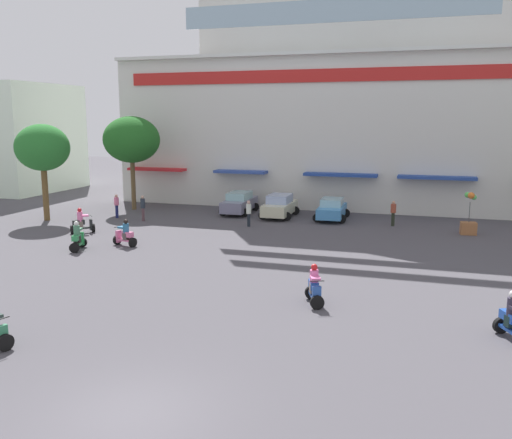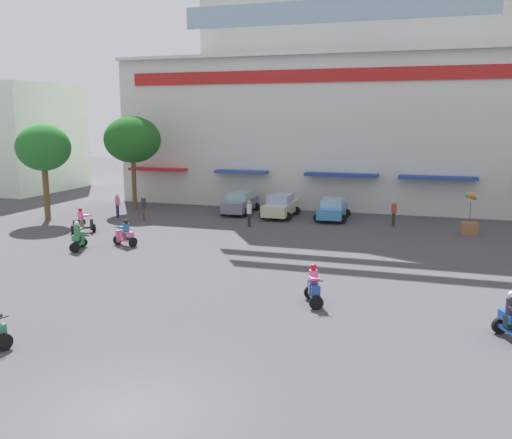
% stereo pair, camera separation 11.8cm
% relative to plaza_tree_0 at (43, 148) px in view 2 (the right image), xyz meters
% --- Properties ---
extents(ground_plane, '(128.00, 128.00, 0.00)m').
position_rel_plaza_tree_0_xyz_m(ground_plane, '(18.27, -7.75, -4.86)').
color(ground_plane, '#49464C').
extents(colonial_building, '(35.70, 15.20, 21.48)m').
position_rel_plaza_tree_0_xyz_m(colonial_building, '(18.27, 14.78, 4.46)').
color(colonial_building, silver).
rests_on(colonial_building, ground).
extents(plaza_tree_0, '(3.63, 3.42, 6.46)m').
position_rel_plaza_tree_0_xyz_m(plaza_tree_0, '(0.00, 0.00, 0.00)').
color(plaza_tree_0, brown).
rests_on(plaza_tree_0, ground).
extents(plaza_tree_2, '(4.26, 3.97, 6.98)m').
position_rel_plaza_tree_0_xyz_m(plaza_tree_2, '(3.39, 5.77, 0.37)').
color(plaza_tree_2, brown).
rests_on(plaza_tree_2, ground).
extents(parked_car_0, '(2.31, 4.44, 1.56)m').
position_rel_plaza_tree_0_xyz_m(parked_car_0, '(11.60, 6.49, -4.08)').
color(parked_car_0, slate).
rests_on(parked_car_0, ground).
extents(parked_car_1, '(2.31, 4.14, 1.59)m').
position_rel_plaza_tree_0_xyz_m(parked_car_1, '(14.79, 5.82, -4.07)').
color(parked_car_1, beige).
rests_on(parked_car_1, ground).
extents(parked_car_2, '(2.31, 3.89, 1.48)m').
position_rel_plaza_tree_0_xyz_m(parked_car_2, '(18.46, 5.87, -4.12)').
color(parked_car_2, '#4187C4').
rests_on(parked_car_2, ground).
extents(scooter_rider_0, '(1.36, 1.34, 1.55)m').
position_rel_plaza_tree_0_xyz_m(scooter_rider_0, '(4.87, -3.06, -4.23)').
color(scooter_rider_0, black).
rests_on(scooter_rider_0, ground).
extents(scooter_rider_2, '(0.91, 1.50, 1.56)m').
position_rel_plaza_tree_0_xyz_m(scooter_rider_2, '(7.25, -6.90, -4.22)').
color(scooter_rider_2, black).
rests_on(scooter_rider_2, ground).
extents(scooter_rider_5, '(1.41, 0.85, 1.47)m').
position_rel_plaza_tree_0_xyz_m(scooter_rider_5, '(9.10, -5.29, -4.26)').
color(scooter_rider_5, black).
rests_on(scooter_rider_5, ground).
extents(scooter_rider_6, '(1.07, 1.51, 1.59)m').
position_rel_plaza_tree_0_xyz_m(scooter_rider_6, '(27.38, -13.29, -4.21)').
color(scooter_rider_6, black).
rests_on(scooter_rider_6, ground).
extents(scooter_rider_7, '(0.97, 1.41, 1.51)m').
position_rel_plaza_tree_0_xyz_m(scooter_rider_7, '(20.81, -11.70, -4.24)').
color(scooter_rider_7, black).
rests_on(scooter_rider_7, ground).
extents(pedestrian_0, '(0.40, 0.40, 1.74)m').
position_rel_plaza_tree_0_xyz_m(pedestrian_0, '(6.40, 1.66, -3.86)').
color(pedestrian_0, '#553A3F').
rests_on(pedestrian_0, ground).
extents(pedestrian_1, '(0.33, 0.33, 1.68)m').
position_rel_plaza_tree_0_xyz_m(pedestrian_1, '(13.79, 1.96, -3.90)').
color(pedestrian_1, black).
rests_on(pedestrian_1, ground).
extents(pedestrian_2, '(0.46, 0.46, 1.63)m').
position_rel_plaza_tree_0_xyz_m(pedestrian_2, '(22.58, 4.87, -3.94)').
color(pedestrian_2, '#242A1D').
rests_on(pedestrian_2, ground).
extents(pedestrian_3, '(0.46, 0.46, 1.64)m').
position_rel_plaza_tree_0_xyz_m(pedestrian_3, '(4.07, 2.20, -3.92)').
color(pedestrian_3, '#181E4E').
rests_on(pedestrian_3, ground).
extents(balloon_vendor_cart, '(0.97, 0.83, 2.57)m').
position_rel_plaza_tree_0_xyz_m(balloon_vendor_cart, '(27.05, 3.44, -3.93)').
color(balloon_vendor_cart, '#9F633A').
rests_on(balloon_vendor_cart, ground).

